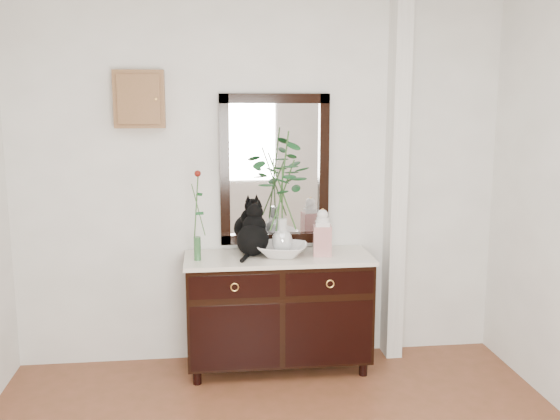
{
  "coord_description": "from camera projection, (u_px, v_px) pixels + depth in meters",
  "views": [
    {
      "loc": [
        -0.4,
        -2.55,
        1.95
      ],
      "look_at": [
        0.1,
        1.63,
        1.2
      ],
      "focal_mm": 40.0,
      "sensor_mm": 36.0,
      "label": 1
    }
  ],
  "objects": [
    {
      "name": "sideboard",
      "position": [
        278.0,
        306.0,
        4.5
      ],
      "size": [
        1.33,
        0.52,
        0.82
      ],
      "color": "black",
      "rests_on": "ground"
    },
    {
      "name": "bud_vase_rose",
      "position": [
        197.0,
        215.0,
        4.26
      ],
      "size": [
        0.09,
        0.09,
        0.64
      ],
      "primitive_type": null,
      "rotation": [
        0.0,
        0.0,
        -0.21
      ],
      "color": "#316336",
      "rests_on": "sideboard"
    },
    {
      "name": "key_cabinet",
      "position": [
        139.0,
        99.0,
        4.34
      ],
      "size": [
        0.35,
        0.1,
        0.4
      ],
      "primitive_type": "cube",
      "color": "brown",
      "rests_on": "wall_back"
    },
    {
      "name": "wall_back",
      "position": [
        261.0,
        182.0,
        4.58
      ],
      "size": [
        3.6,
        0.04,
        2.7
      ],
      "primitive_type": "cube",
      "color": "white",
      "rests_on": "ground"
    },
    {
      "name": "lotus_bowl",
      "position": [
        282.0,
        250.0,
        4.42
      ],
      "size": [
        0.44,
        0.44,
        0.09
      ],
      "primitive_type": "imported",
      "rotation": [
        0.0,
        0.0,
        -0.29
      ],
      "color": "white",
      "rests_on": "sideboard"
    },
    {
      "name": "ginger_jar",
      "position": [
        322.0,
        232.0,
        4.43
      ],
      "size": [
        0.14,
        0.14,
        0.34
      ],
      "primitive_type": null,
      "rotation": [
        0.0,
        0.0,
        -0.13
      ],
      "color": "white",
      "rests_on": "sideboard"
    },
    {
      "name": "pilaster",
      "position": [
        396.0,
        181.0,
        4.62
      ],
      "size": [
        0.12,
        0.2,
        2.7
      ],
      "primitive_type": "cube",
      "color": "white",
      "rests_on": "ground"
    },
    {
      "name": "wall_mirror",
      "position": [
        275.0,
        170.0,
        4.56
      ],
      "size": [
        0.8,
        0.06,
        1.1
      ],
      "color": "black",
      "rests_on": "wall_back"
    },
    {
      "name": "cat",
      "position": [
        253.0,
        229.0,
        4.44
      ],
      "size": [
        0.34,
        0.38,
        0.37
      ],
      "primitive_type": null,
      "rotation": [
        0.0,
        0.0,
        -0.31
      ],
      "color": "black",
      "rests_on": "sideboard"
    },
    {
      "name": "vase_branches",
      "position": [
        282.0,
        192.0,
        4.35
      ],
      "size": [
        0.52,
        0.52,
        0.88
      ],
      "primitive_type": null,
      "rotation": [
        0.0,
        0.0,
        0.29
      ],
      "color": "silver",
      "rests_on": "lotus_bowl"
    }
  ]
}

